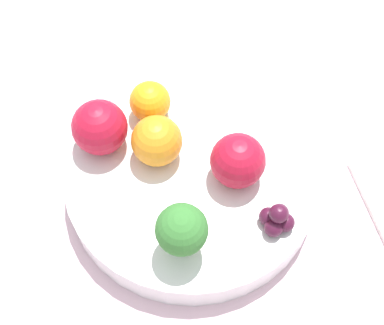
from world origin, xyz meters
name	(u,v)px	position (x,y,z in m)	size (l,w,h in m)	color
ground_plane	(192,195)	(0.00, 0.00, 0.00)	(6.00, 6.00, 0.00)	gray
table_surface	(192,190)	(0.00, 0.00, 0.01)	(1.20, 1.20, 0.02)	silver
bowl	(192,177)	(0.00, 0.00, 0.04)	(0.25, 0.25, 0.04)	white
broccoli	(182,230)	(-0.01, 0.08, 0.09)	(0.05, 0.05, 0.06)	#99C17A
apple_red	(238,159)	(-0.04, 0.00, 0.08)	(0.05, 0.05, 0.05)	#B7142D
apple_green	(100,127)	(0.09, -0.01, 0.08)	(0.05, 0.05, 0.05)	#B7142D
orange_front	(150,102)	(0.05, -0.06, 0.08)	(0.04, 0.04, 0.04)	orange
orange_back	(157,141)	(0.04, -0.01, 0.08)	(0.05, 0.05, 0.05)	orange
grape_cluster	(277,219)	(-0.09, 0.05, 0.07)	(0.03, 0.03, 0.03)	#47142D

